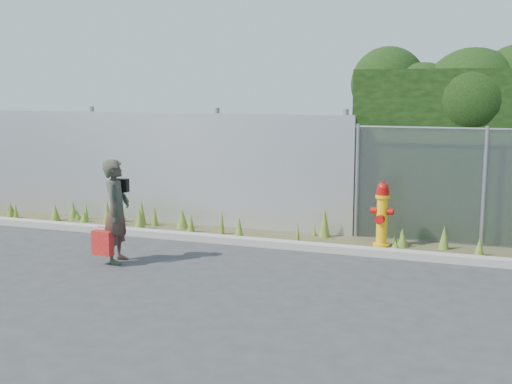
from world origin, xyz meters
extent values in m
plane|color=#323335|center=(0.00, 0.00, 0.00)|extent=(80.00, 80.00, 0.00)
cube|color=#A09A90|center=(0.00, 1.80, 0.06)|extent=(16.00, 0.22, 0.12)
cube|color=#453F27|center=(0.00, 2.40, 0.01)|extent=(16.00, 1.20, 0.01)
cone|color=#4E6E21|center=(-2.93, 2.21, 0.21)|extent=(0.22, 0.22, 0.41)
cone|color=#4E6E21|center=(1.79, 2.70, 0.09)|extent=(0.10, 0.10, 0.18)
cone|color=#4E6E21|center=(-3.08, 2.57, 0.27)|extent=(0.17, 0.17, 0.53)
cone|color=#4E6E21|center=(-4.93, 2.34, 0.18)|extent=(0.22, 0.22, 0.35)
cone|color=#4E6E21|center=(-5.68, 2.07, 0.18)|extent=(0.14, 0.14, 0.37)
cone|color=#4E6E21|center=(-1.45, 3.01, 0.22)|extent=(0.08, 0.08, 0.44)
cone|color=#4E6E21|center=(-4.64, 2.53, 0.20)|extent=(0.19, 0.19, 0.41)
cone|color=#4E6E21|center=(1.94, 2.45, 0.17)|extent=(0.21, 0.21, 0.33)
cone|color=#4E6E21|center=(-0.81, 1.95, 0.22)|extent=(0.19, 0.19, 0.45)
cone|color=#4E6E21|center=(-4.58, 2.56, 0.10)|extent=(0.23, 0.23, 0.21)
cone|color=#4E6E21|center=(-4.98, 3.04, 0.21)|extent=(0.23, 0.23, 0.41)
cone|color=#4E6E21|center=(0.19, 2.20, 0.19)|extent=(0.08, 0.08, 0.38)
cone|color=#4E6E21|center=(-4.32, 2.43, 0.11)|extent=(0.20, 0.20, 0.22)
cone|color=#4E6E21|center=(-5.96, 2.27, 0.14)|extent=(0.23, 0.23, 0.29)
cone|color=#4E6E21|center=(-2.19, 2.55, 0.19)|extent=(0.24, 0.24, 0.38)
cone|color=#4E6E21|center=(2.61, 2.54, 0.21)|extent=(0.19, 0.19, 0.41)
cone|color=#4E6E21|center=(-1.90, 2.30, 0.18)|extent=(0.15, 0.15, 0.36)
cone|color=#4E6E21|center=(-3.67, 2.27, 0.26)|extent=(0.21, 0.21, 0.51)
cone|color=#4E6E21|center=(-4.44, 2.69, 0.19)|extent=(0.09, 0.09, 0.39)
cone|color=#4E6E21|center=(-5.93, 2.20, 0.19)|extent=(0.13, 0.13, 0.37)
cone|color=#4E6E21|center=(-2.81, 2.59, 0.20)|extent=(0.14, 0.14, 0.40)
cone|color=#4E6E21|center=(3.18, 2.27, 0.15)|extent=(0.17, 0.17, 0.30)
cone|color=#4E6E21|center=(0.34, 2.78, 0.10)|extent=(0.09, 0.09, 0.21)
cone|color=#4E6E21|center=(0.53, 2.75, 0.27)|extent=(0.21, 0.21, 0.54)
cone|color=#4E6E21|center=(-3.63, 2.68, 0.16)|extent=(0.24, 0.24, 0.32)
cone|color=#4E6E21|center=(1.89, 1.98, 0.11)|extent=(0.22, 0.22, 0.23)
cone|color=#4E6E21|center=(-6.01, 2.25, 0.14)|extent=(0.10, 0.10, 0.27)
cone|color=#4E6E21|center=(-1.29, 2.34, 0.24)|extent=(0.10, 0.10, 0.48)
cube|color=#BBBCC3|center=(-3.25, 3.00, 1.10)|extent=(8.50, 0.08, 2.20)
cylinder|color=gray|center=(-4.50, 3.12, 1.15)|extent=(0.10, 0.10, 2.30)
cylinder|color=gray|center=(-1.70, 3.12, 1.15)|extent=(0.10, 0.10, 2.30)
cylinder|color=gray|center=(0.80, 3.12, 1.15)|extent=(0.10, 0.10, 2.30)
cylinder|color=gray|center=(1.05, 3.00, 1.02)|extent=(0.07, 0.07, 2.05)
cylinder|color=gray|center=(3.20, 3.00, 1.02)|extent=(0.07, 0.07, 2.05)
sphere|color=black|center=(1.38, 4.21, 2.75)|extent=(1.42, 1.42, 1.42)
sphere|color=black|center=(2.06, 3.99, 2.43)|extent=(1.43, 1.43, 1.43)
sphere|color=black|center=(2.92, 3.99, 2.47)|extent=(1.85, 1.85, 1.85)
cylinder|color=yellow|center=(1.60, 2.42, 0.03)|extent=(0.28, 0.28, 0.06)
cylinder|color=yellow|center=(1.60, 2.42, 0.43)|extent=(0.18, 0.18, 0.85)
cylinder|color=yellow|center=(1.60, 2.42, 0.87)|extent=(0.24, 0.24, 0.05)
cylinder|color=#B20F0A|center=(1.60, 2.42, 0.94)|extent=(0.21, 0.21, 0.10)
sphere|color=#B20F0A|center=(1.60, 2.42, 1.01)|extent=(0.19, 0.19, 0.19)
cylinder|color=#B20F0A|center=(1.60, 2.42, 1.11)|extent=(0.05, 0.05, 0.05)
cylinder|color=#B20F0A|center=(1.46, 2.42, 0.62)|extent=(0.10, 0.11, 0.11)
cylinder|color=#B20F0A|center=(1.74, 2.42, 0.62)|extent=(0.10, 0.11, 0.11)
cylinder|color=#B20F0A|center=(1.60, 2.28, 0.50)|extent=(0.15, 0.12, 0.15)
imported|color=#0D573D|center=(-2.11, 0.10, 0.80)|extent=(0.50, 0.65, 1.60)
cube|color=#A00927|center=(-2.21, -0.16, 0.35)|extent=(0.33, 0.12, 0.37)
cylinder|color=#A00927|center=(-2.21, -0.16, 0.60)|extent=(0.16, 0.01, 0.01)
cube|color=black|center=(-2.13, 0.24, 1.18)|extent=(0.27, 0.11, 0.20)
camera|label=1|loc=(3.12, -8.30, 2.66)|focal=45.00mm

